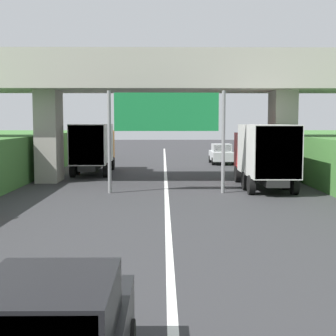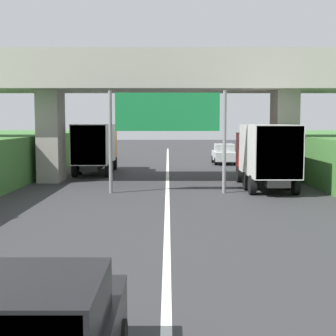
{
  "view_description": "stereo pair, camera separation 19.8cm",
  "coord_description": "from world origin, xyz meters",
  "px_view_note": "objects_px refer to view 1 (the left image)",
  "views": [
    {
      "loc": [
        -0.17,
        -0.99,
        3.55
      ],
      "look_at": [
        0.0,
        15.68,
        2.0
      ],
      "focal_mm": 52.5,
      "sensor_mm": 36.0,
      "label": 1
    },
    {
      "loc": [
        0.03,
        -0.99,
        3.55
      ],
      "look_at": [
        0.0,
        15.68,
        2.0
      ],
      "focal_mm": 52.5,
      "sensor_mm": 36.0,
      "label": 2
    }
  ],
  "objects_px": {
    "overhead_highway_sign": "(166,118)",
    "truck_red": "(264,153)",
    "truck_orange": "(94,146)",
    "car_silver": "(221,154)"
  },
  "relations": [
    {
      "from": "overhead_highway_sign",
      "to": "car_silver",
      "type": "bearing_deg",
      "value": 74.53
    },
    {
      "from": "overhead_highway_sign",
      "to": "truck_red",
      "type": "height_order",
      "value": "overhead_highway_sign"
    },
    {
      "from": "overhead_highway_sign",
      "to": "truck_orange",
      "type": "distance_m",
      "value": 10.81
    },
    {
      "from": "truck_orange",
      "to": "truck_red",
      "type": "distance_m",
      "value": 12.8
    },
    {
      "from": "truck_orange",
      "to": "car_silver",
      "type": "distance_m",
      "value": 12.71
    },
    {
      "from": "overhead_highway_sign",
      "to": "truck_orange",
      "type": "height_order",
      "value": "overhead_highway_sign"
    },
    {
      "from": "truck_orange",
      "to": "car_silver",
      "type": "bearing_deg",
      "value": 39.39
    },
    {
      "from": "truck_orange",
      "to": "truck_red",
      "type": "relative_size",
      "value": 1.0
    },
    {
      "from": "overhead_highway_sign",
      "to": "truck_red",
      "type": "bearing_deg",
      "value": 17.95
    },
    {
      "from": "truck_orange",
      "to": "car_silver",
      "type": "xyz_separation_m",
      "value": [
        9.79,
        8.04,
        -1.08
      ]
    }
  ]
}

